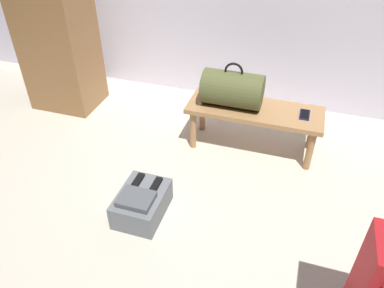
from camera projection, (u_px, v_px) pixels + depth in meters
The scene contains 6 objects.
ground_plane at pixel (194, 213), 2.44m from camera, with size 6.60×6.60×0.00m, color beige.
bench at pixel (254, 114), 2.82m from camera, with size 1.00×0.36×0.36m.
duffel_bag_olive at pixel (232, 89), 2.75m from camera, with size 0.44×0.26×0.34m.
cell_phone at pixel (305, 115), 2.71m from camera, with size 0.07×0.14×0.01m.
backpack_grey at pixel (142, 203), 2.38m from camera, with size 0.28×0.38×0.21m.
side_cabinet at pixel (59, 46), 3.24m from camera, with size 0.56×0.44×1.10m.
Camera 1 is at (0.50, -1.61, 1.82)m, focal length 35.23 mm.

